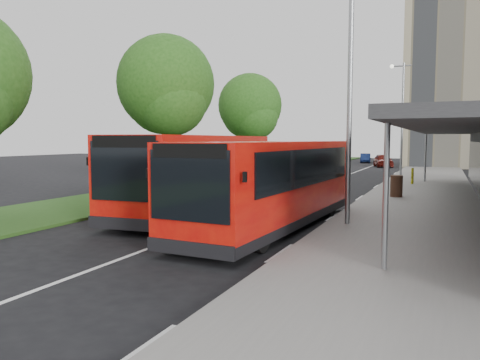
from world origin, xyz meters
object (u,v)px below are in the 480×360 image
Objects in this scene: bollard at (412,176)px; car_far at (365,158)px; car_near at (383,160)px; lamp_post_far at (401,112)px; lamp_post_near at (347,79)px; bus_second at (200,173)px; bus_main at (272,184)px; tree_mid at (166,91)px; tree_far at (250,110)px; litter_bin at (396,186)px.

bollard is 0.28× the size of car_far.
bollard is at bearing -94.27° from car_near.
lamp_post_far reaches higher than bollard.
lamp_post_near is at bearing -94.41° from bollard.
lamp_post_far is 0.75× the size of bus_second.
car_far is (-7.05, 28.27, -0.07)m from bollard.
bus_second is at bearing -110.88° from car_near.
bus_main is 2.50× the size of car_near.
car_near is at bearing 80.78° from bus_second.
tree_mid reaches higher than lamp_post_near.
tree_far reaches higher than bollard.
lamp_post_near is 7.93× the size of litter_bin.
lamp_post_near reaches higher than car_near.
bollard is at bearing -18.31° from tree_far.
lamp_post_near is 8.97m from litter_bin.
lamp_post_near is 4.04m from bus_main.
bus_main is 10.34× the size of bollard.
bollard is (1.16, 14.99, -4.09)m from lamp_post_near.
bus_main is at bearing -104.51° from car_near.
lamp_post_far is at bearing 102.99° from bollard.
car_near is 9.02m from car_far.
lamp_post_near is at bearing -15.29° from bus_second.
lamp_post_far is 6.57m from bollard.
tree_mid is 2.14× the size of car_near.
tree_mid is 1.07× the size of tree_far.
tree_mid is at bearing -175.71° from litter_bin.
lamp_post_near reaches higher than bus_main.
tree_far is 22.07m from lamp_post_near.
car_far is at bearing 77.80° from tree_far.
lamp_post_far is 7.93× the size of litter_bin.
litter_bin is at bearing 83.78° from lamp_post_near.
bus_main is 16.33m from bollard.
lamp_post_far reaches higher than car_near.
bus_second is at bearing 168.73° from lamp_post_near.
tree_far is 2.36× the size of car_far.
tree_far reaches higher than bus_second.
lamp_post_far is at bearing 87.29° from bus_main.
bus_main is at bearing -108.38° from litter_bin.
tree_far is at bearing 161.69° from bollard.
car_far is (5.24, 24.21, -4.57)m from tree_far.
tree_far is 11.18m from lamp_post_far.
bus_second is at bearing -73.69° from tree_far.
litter_bin is 27.08m from car_near.
bollard is at bearing 32.86° from tree_mid.
tree_mid is 12.75m from bus_main.
tree_far is at bearing 90.00° from tree_mid.
car_far is at bearing 97.76° from lamp_post_near.
tree_far reaches higher than bus_main.
lamp_post_near is 15.58m from bollard.
bus_second is (5.23, -5.88, -3.95)m from tree_mid.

